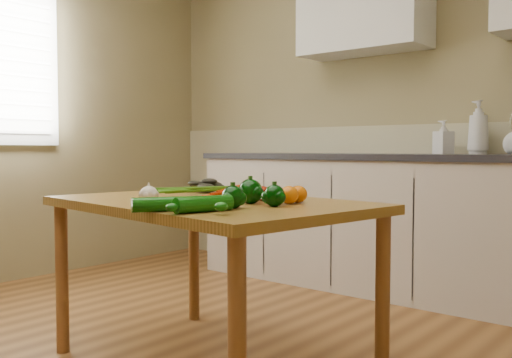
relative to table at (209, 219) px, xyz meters
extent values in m
cube|color=#928458|center=(-0.21, 2.04, 0.66)|extent=(4.00, 0.02, 2.60)
cube|color=#B7AF89|center=(-0.21, 2.01, -0.09)|extent=(3.98, 0.03, 1.10)
cube|color=#B7A999|center=(-0.01, 1.72, -0.21)|extent=(2.80, 0.60, 0.86)
cube|color=#2B2A30|center=(-0.01, 1.72, 0.24)|extent=(2.84, 0.64, 0.04)
cube|color=silver|center=(-0.31, 1.85, 1.31)|extent=(0.90, 0.35, 0.70)
cube|color=olive|center=(0.00, 0.00, 0.06)|extent=(1.44, 1.03, 0.04)
cylinder|color=brown|center=(-0.66, -0.29, -0.30)|extent=(0.06, 0.06, 0.68)
cylinder|color=brown|center=(0.56, -0.45, -0.30)|extent=(0.06, 0.06, 0.68)
cylinder|color=brown|center=(-0.56, 0.45, -0.30)|extent=(0.06, 0.06, 0.68)
cylinder|color=brown|center=(0.66, 0.29, -0.30)|extent=(0.06, 0.06, 0.68)
imported|color=silver|center=(0.49, 1.85, 0.43)|extent=(0.18, 0.18, 0.33)
imported|color=silver|center=(0.27, 1.84, 0.37)|extent=(0.13, 0.13, 0.21)
ellipsoid|color=silver|center=(-0.15, -0.20, 0.11)|extent=(0.07, 0.07, 0.06)
sphere|color=black|center=(0.24, -0.01, 0.13)|extent=(0.10, 0.10, 0.10)
sphere|color=black|center=(0.38, -0.04, 0.12)|extent=(0.08, 0.08, 0.08)
sphere|color=black|center=(0.30, -0.19, 0.12)|extent=(0.08, 0.08, 0.08)
ellipsoid|color=#851202|center=(0.20, 0.11, 0.11)|extent=(0.07, 0.07, 0.06)
ellipsoid|color=#DC6605|center=(0.36, 0.14, 0.11)|extent=(0.07, 0.07, 0.07)
ellipsoid|color=#DC6605|center=(0.36, 0.07, 0.12)|extent=(0.08, 0.08, 0.07)
cylinder|color=#084907|center=(0.31, -0.34, 0.11)|extent=(0.10, 0.22, 0.06)
cylinder|color=#084907|center=(0.20, -0.41, 0.11)|extent=(0.16, 0.22, 0.05)
camera|label=1|loc=(1.67, -1.70, 0.29)|focal=40.00mm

